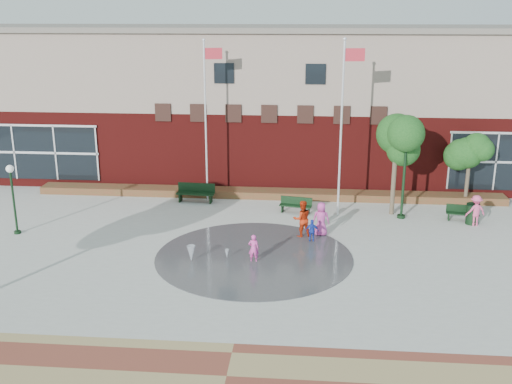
# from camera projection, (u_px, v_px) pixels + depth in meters

# --- Properties ---
(ground) EXTENTS (120.00, 120.00, 0.00)m
(ground) POSITION_uv_depth(u_px,v_px,m) (247.00, 288.00, 22.63)
(ground) COLOR #666056
(ground) RESTS_ON ground
(plaza_concrete) EXTENTS (46.00, 18.00, 0.01)m
(plaza_concrete) POSITION_uv_depth(u_px,v_px,m) (256.00, 248.00, 26.45)
(plaza_concrete) COLOR #A8A8A0
(plaza_concrete) RESTS_ON ground
(splash_pad) EXTENTS (8.40, 8.40, 0.01)m
(splash_pad) POSITION_uv_depth(u_px,v_px,m) (254.00, 257.00, 25.49)
(splash_pad) COLOR #383A3D
(splash_pad) RESTS_ON ground
(library_building) EXTENTS (44.40, 10.40, 9.20)m
(library_building) POSITION_uv_depth(u_px,v_px,m) (274.00, 100.00, 37.96)
(library_building) COLOR #570F0E
(library_building) RESTS_ON ground
(flower_bed) EXTENTS (26.00, 1.20, 0.40)m
(flower_bed) POSITION_uv_depth(u_px,v_px,m) (268.00, 197.00, 33.69)
(flower_bed) COLOR maroon
(flower_bed) RESTS_ON ground
(flagpole_left) EXTENTS (1.01, 0.30, 8.72)m
(flagpole_left) POSITION_uv_depth(u_px,v_px,m) (206.00, 114.00, 31.66)
(flagpole_left) COLOR white
(flagpole_left) RESTS_ON ground
(flagpole_right) EXTENTS (1.09, 0.25, 8.87)m
(flagpole_right) POSITION_uv_depth(u_px,v_px,m) (343.00, 119.00, 29.40)
(flagpole_right) COLOR white
(flagpole_right) RESTS_ON ground
(lamp_left) EXTENTS (0.35, 0.35, 3.34)m
(lamp_left) POSITION_uv_depth(u_px,v_px,m) (13.00, 192.00, 27.58)
(lamp_left) COLOR black
(lamp_left) RESTS_ON ground
(lamp_right) EXTENTS (0.44, 0.44, 4.18)m
(lamp_right) POSITION_uv_depth(u_px,v_px,m) (405.00, 169.00, 29.54)
(lamp_right) COLOR black
(lamp_right) RESTS_ON ground
(bench_left) EXTENTS (2.10, 0.72, 1.04)m
(bench_left) POSITION_uv_depth(u_px,v_px,m) (196.00, 196.00, 32.73)
(bench_left) COLOR black
(bench_left) RESTS_ON ground
(bench_mid) EXTENTS (1.72, 0.78, 0.84)m
(bench_mid) POSITION_uv_depth(u_px,v_px,m) (296.00, 208.00, 30.97)
(bench_mid) COLOR black
(bench_mid) RESTS_ON ground
(bench_right) EXTENTS (1.62, 0.64, 0.79)m
(bench_right) POSITION_uv_depth(u_px,v_px,m) (462.00, 216.00, 29.83)
(bench_right) COLOR black
(bench_right) RESTS_ON ground
(trash_can) EXTENTS (0.64, 0.64, 1.05)m
(trash_can) POSITION_uv_depth(u_px,v_px,m) (472.00, 214.00, 29.28)
(trash_can) COLOR black
(trash_can) RESTS_ON ground
(tree_mid) EXTENTS (3.26, 3.26, 5.50)m
(tree_mid) POSITION_uv_depth(u_px,v_px,m) (397.00, 138.00, 29.72)
(tree_mid) COLOR #493C2D
(tree_mid) RESTS_ON ground
(tree_small_right) EXTENTS (2.19, 2.19, 3.75)m
(tree_small_right) POSITION_uv_depth(u_px,v_px,m) (470.00, 155.00, 31.79)
(tree_small_right) COLOR #493C2D
(tree_small_right) RESTS_ON ground
(water_jet_a) EXTENTS (0.36, 0.36, 0.69)m
(water_jet_a) POSITION_uv_depth(u_px,v_px,m) (191.00, 262.00, 24.98)
(water_jet_a) COLOR white
(water_jet_a) RESTS_ON ground
(water_jet_b) EXTENTS (0.18, 0.18, 0.40)m
(water_jet_b) POSITION_uv_depth(u_px,v_px,m) (227.00, 259.00, 25.30)
(water_jet_b) COLOR white
(water_jet_b) RESTS_ON ground
(child_splash) EXTENTS (0.45, 0.30, 1.22)m
(child_splash) POSITION_uv_depth(u_px,v_px,m) (254.00, 248.00, 24.82)
(child_splash) COLOR #E040A1
(child_splash) RESTS_ON ground
(adult_red) EXTENTS (1.01, 0.89, 1.75)m
(adult_red) POSITION_uv_depth(u_px,v_px,m) (302.00, 219.00, 27.57)
(adult_red) COLOR #B8290C
(adult_red) RESTS_ON ground
(adult_pink) EXTENTS (0.79, 0.52, 1.61)m
(adult_pink) POSITION_uv_depth(u_px,v_px,m) (321.00, 219.00, 27.74)
(adult_pink) COLOR #C53F98
(adult_pink) RESTS_ON ground
(child_blue) EXTENTS (0.63, 0.28, 1.07)m
(child_blue) POSITION_uv_depth(u_px,v_px,m) (312.00, 231.00, 27.01)
(child_blue) COLOR #1D39B5
(child_blue) RESTS_ON ground
(person_bench) EXTENTS (1.12, 0.82, 1.54)m
(person_bench) POSITION_uv_depth(u_px,v_px,m) (476.00, 211.00, 29.01)
(person_bench) COLOR #DC4B7E
(person_bench) RESTS_ON ground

